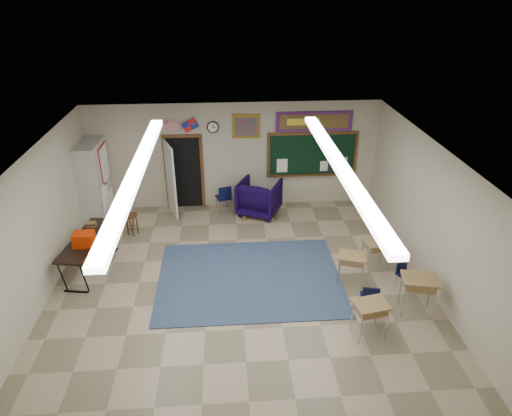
{
  "coord_description": "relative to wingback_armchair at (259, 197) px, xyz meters",
  "views": [
    {
      "loc": [
        -0.25,
        -7.47,
        5.97
      ],
      "look_at": [
        0.4,
        1.5,
        1.38
      ],
      "focal_mm": 32.0,
      "sensor_mm": 36.0,
      "label": 1
    }
  ],
  "objects": [
    {
      "name": "left_wall",
      "position": [
        -4.66,
        -3.91,
        1.01
      ],
      "size": [
        0.04,
        9.0,
        3.0
      ],
      "primitive_type": "cube",
      "color": "#B0A98F",
      "rests_on": "floor"
    },
    {
      "name": "wooden_stool",
      "position": [
        -3.35,
        -0.95,
        -0.19
      ],
      "size": [
        0.32,
        0.32,
        0.57
      ],
      "color": "#4E2B17",
      "rests_on": "floor"
    },
    {
      "name": "bulletin_board",
      "position": [
        1.54,
        0.56,
        1.96
      ],
      "size": [
        2.1,
        0.05,
        0.55
      ],
      "color": "maroon",
      "rests_on": "back_wall"
    },
    {
      "name": "back_wall",
      "position": [
        -0.66,
        0.59,
        1.01
      ],
      "size": [
        8.0,
        0.04,
        3.0
      ],
      "primitive_type": "cube",
      "color": "#B0A98F",
      "rests_on": "floor"
    },
    {
      "name": "wall_flags",
      "position": [
        -2.06,
        0.53,
        1.99
      ],
      "size": [
        1.16,
        0.06,
        0.7
      ],
      "primitive_type": null,
      "color": "red",
      "rests_on": "back_wall"
    },
    {
      "name": "student_chair_desk_a",
      "position": [
        1.8,
        -4.43,
        -0.13
      ],
      "size": [
        0.43,
        0.43,
        0.71
      ],
      "primitive_type": null,
      "rotation": [
        0.0,
        0.0,
        2.92
      ],
      "color": "black",
      "rests_on": "floor"
    },
    {
      "name": "folding_table",
      "position": [
        -4.0,
        -2.51,
        -0.05
      ],
      "size": [
        0.95,
        2.02,
        1.1
      ],
      "rotation": [
        0.0,
        0.0,
        -0.16
      ],
      "color": "black",
      "rests_on": "floor"
    },
    {
      "name": "right_wall",
      "position": [
        3.34,
        -3.91,
        1.01
      ],
      "size": [
        0.04,
        9.0,
        3.0
      ],
      "primitive_type": "cube",
      "color": "#B0A98F",
      "rests_on": "floor"
    },
    {
      "name": "student_desk_front_right",
      "position": [
        2.41,
        -2.92,
        -0.09
      ],
      "size": [
        0.68,
        0.57,
        0.71
      ],
      "rotation": [
        0.0,
        0.0,
        0.22
      ],
      "color": "#987047",
      "rests_on": "floor"
    },
    {
      "name": "wingback_armchair",
      "position": [
        0.0,
        0.0,
        0.0
      ],
      "size": [
        1.39,
        1.41,
        0.98
      ],
      "primitive_type": "imported",
      "rotation": [
        0.0,
        0.0,
        2.71
      ],
      "color": "black",
      "rests_on": "floor"
    },
    {
      "name": "wall_clock",
      "position": [
        -1.21,
        0.56,
        1.86
      ],
      "size": [
        0.32,
        0.05,
        0.32
      ],
      "color": "black",
      "rests_on": "back_wall"
    },
    {
      "name": "student_desk_back_left",
      "position": [
        1.62,
        -5.05,
        -0.08
      ],
      "size": [
        0.69,
        0.57,
        0.74
      ],
      "rotation": [
        0.0,
        0.0,
        0.19
      ],
      "color": "#987047",
      "rests_on": "floor"
    },
    {
      "name": "framed_art_print",
      "position": [
        -0.31,
        0.56,
        1.86
      ],
      "size": [
        0.75,
        0.05,
        0.65
      ],
      "color": "olive",
      "rests_on": "back_wall"
    },
    {
      "name": "fluorescent_strips",
      "position": [
        -0.66,
        -3.91,
        2.45
      ],
      "size": [
        3.86,
        6.0,
        0.1
      ],
      "primitive_type": null,
      "color": "white",
      "rests_on": "ceiling"
    },
    {
      "name": "ceiling",
      "position": [
        -0.66,
        -3.91,
        2.51
      ],
      "size": [
        8.0,
        9.0,
        0.04
      ],
      "primitive_type": "cube",
      "color": "beige",
      "rests_on": "back_wall"
    },
    {
      "name": "student_chair_desk_b",
      "position": [
        2.81,
        -3.74,
        -0.13
      ],
      "size": [
        0.49,
        0.49,
        0.71
      ],
      "primitive_type": null,
      "rotation": [
        0.0,
        0.0,
        0.54
      ],
      "color": "black",
      "rests_on": "floor"
    },
    {
      "name": "area_rug",
      "position": [
        -0.46,
        -3.11,
        -0.48
      ],
      "size": [
        4.0,
        3.0,
        0.02
      ],
      "primitive_type": "cube",
      "color": "#364467",
      "rests_on": "floor"
    },
    {
      "name": "storage_cabinet",
      "position": [
        -4.38,
        -0.06,
        0.61
      ],
      "size": [
        0.59,
        1.25,
        2.2
      ],
      "color": "#B2B3AE",
      "rests_on": "floor"
    },
    {
      "name": "floor",
      "position": [
        -0.66,
        -3.91,
        -0.49
      ],
      "size": [
        9.0,
        9.0,
        0.0
      ],
      "primitive_type": "plane",
      "color": "tan",
      "rests_on": "ground"
    },
    {
      "name": "student_desk_back_right",
      "position": [
        2.74,
        -4.47,
        -0.03
      ],
      "size": [
        0.77,
        0.64,
        0.82
      ],
      "rotation": [
        0.0,
        0.0,
        -0.21
      ],
      "color": "#987047",
      "rests_on": "floor"
    },
    {
      "name": "student_chair_reading",
      "position": [
        -1.0,
        0.2,
        -0.09
      ],
      "size": [
        0.51,
        0.51,
        0.81
      ],
      "primitive_type": null,
      "rotation": [
        0.0,
        0.0,
        3.45
      ],
      "color": "black",
      "rests_on": "floor"
    },
    {
      "name": "chalkboard",
      "position": [
        1.54,
        0.55,
        0.98
      ],
      "size": [
        2.55,
        0.14,
        1.3
      ],
      "color": "#593519",
      "rests_on": "back_wall"
    },
    {
      "name": "student_desk_front_left",
      "position": [
        1.71,
        -3.42,
        -0.09
      ],
      "size": [
        0.7,
        0.61,
        0.71
      ],
      "rotation": [
        0.0,
        0.0,
        -0.33
      ],
      "color": "#987047",
      "rests_on": "floor"
    },
    {
      "name": "doorway",
      "position": [
        -2.16,
        0.44,
        0.57
      ],
      "size": [
        1.1,
        0.89,
        2.16
      ],
      "color": "black",
      "rests_on": "back_wall"
    }
  ]
}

